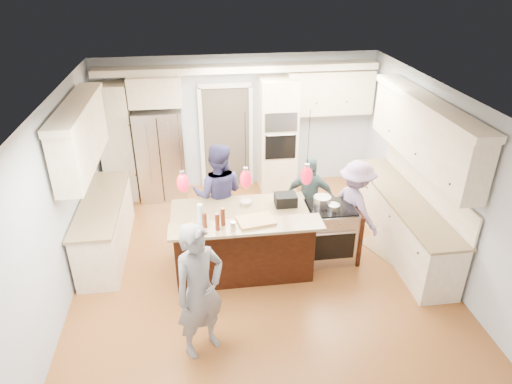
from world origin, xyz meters
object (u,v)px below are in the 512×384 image
(refrigerator, at_px, (161,154))
(kitchen_island, at_px, (243,240))
(island_range, at_px, (330,232))
(person_far_left, at_px, (218,195))
(person_bar_end, at_px, (200,291))

(refrigerator, relative_size, kitchen_island, 0.86)
(kitchen_island, height_order, island_range, kitchen_island)
(kitchen_island, distance_m, person_far_left, 0.92)
(kitchen_island, height_order, person_far_left, person_far_left)
(refrigerator, xyz_separation_m, kitchen_island, (1.31, -2.57, -0.41))
(kitchen_island, distance_m, island_range, 1.41)
(person_bar_end, xyz_separation_m, person_far_left, (0.37, 2.38, -0.01))
(refrigerator, bearing_deg, island_range, -42.59)
(person_bar_end, bearing_deg, person_far_left, 49.30)
(refrigerator, xyz_separation_m, person_bar_end, (0.63, -4.17, -0.02))
(kitchen_island, relative_size, person_far_left, 1.19)
(refrigerator, bearing_deg, kitchen_island, -63.05)
(kitchen_island, relative_size, person_bar_end, 1.19)
(kitchen_island, distance_m, person_bar_end, 1.78)
(kitchen_island, height_order, person_bar_end, person_bar_end)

